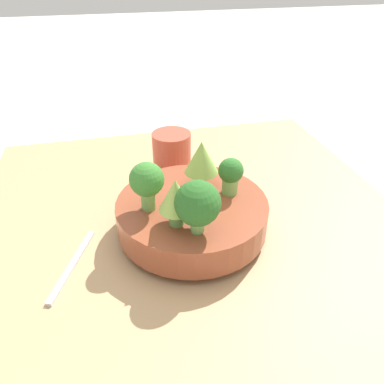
{
  "coord_description": "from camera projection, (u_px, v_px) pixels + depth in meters",
  "views": [
    {
      "loc": [
        0.55,
        -0.14,
        0.47
      ],
      "look_at": [
        0.03,
        -0.01,
        0.12
      ],
      "focal_mm": 35.0,
      "sensor_mm": 36.0,
      "label": 1
    }
  ],
  "objects": [
    {
      "name": "ground_plane",
      "position": [
        195.0,
        236.0,
        0.73
      ],
      "size": [
        6.0,
        6.0,
        0.0
      ],
      "primitive_type": "plane",
      "color": "silver"
    },
    {
      "name": "romanesco_piece_near",
      "position": [
        176.0,
        197.0,
        0.56
      ],
      "size": [
        0.05,
        0.05,
        0.08
      ],
      "color": "#609347",
      "rests_on": "bowl"
    },
    {
      "name": "fork",
      "position": [
        73.0,
        265.0,
        0.61
      ],
      "size": [
        0.16,
        0.07,
        0.01
      ],
      "color": "silver",
      "rests_on": "table"
    },
    {
      "name": "bowl",
      "position": [
        192.0,
        215.0,
        0.66
      ],
      "size": [
        0.26,
        0.26,
        0.07
      ],
      "color": "brown",
      "rests_on": "table"
    },
    {
      "name": "table",
      "position": [
        195.0,
        228.0,
        0.72
      ],
      "size": [
        0.84,
        0.81,
        0.04
      ],
      "color": "tan",
      "rests_on": "ground_plane"
    },
    {
      "name": "broccoli_floret_back",
      "position": [
        231.0,
        174.0,
        0.65
      ],
      "size": [
        0.04,
        0.04,
        0.07
      ],
      "color": "#7AB256",
      "rests_on": "bowl"
    },
    {
      "name": "romanesco_piece_far",
      "position": [
        201.0,
        158.0,
        0.66
      ],
      "size": [
        0.06,
        0.06,
        0.09
      ],
      "color": "#7AB256",
      "rests_on": "bowl"
    },
    {
      "name": "broccoli_floret_right",
      "position": [
        198.0,
        204.0,
        0.55
      ],
      "size": [
        0.07,
        0.07,
        0.09
      ],
      "color": "#7AB256",
      "rests_on": "bowl"
    },
    {
      "name": "broccoli_floret_front",
      "position": [
        147.0,
        181.0,
        0.6
      ],
      "size": [
        0.06,
        0.06,
        0.09
      ],
      "color": "#6BA34C",
      "rests_on": "bowl"
    },
    {
      "name": "cup",
      "position": [
        172.0,
        153.0,
        0.84
      ],
      "size": [
        0.09,
        0.09,
        0.1
      ],
      "color": "#C64C38",
      "rests_on": "table"
    }
  ]
}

